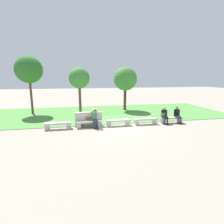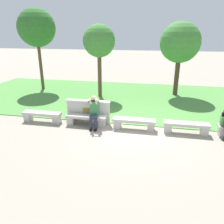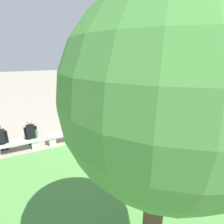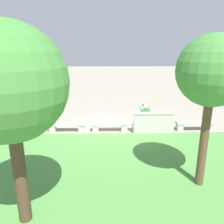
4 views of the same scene
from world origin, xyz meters
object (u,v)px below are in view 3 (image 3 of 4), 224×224
person_distant (31,133)px  person_companion (1,138)px  bench_far (68,135)px  backpack (34,133)px  bench_end (16,145)px  bench_main (172,115)px  bench_mid (110,127)px  bench_near (144,120)px  tree_behind_wall (164,99)px  person_photographer (138,113)px

person_distant → person_companion: (1.03, 0.00, 0.00)m
bench_far → backpack: backpack is taller
bench_end → bench_main: bearing=180.0°
bench_mid → bench_near: bearing=180.0°
bench_far → person_companion: person_companion is taller
bench_near → bench_mid: 2.04m
bench_mid → bench_far: 2.04m
bench_far → bench_main: bearing=180.0°
bench_far → tree_behind_wall: bearing=90.1°
bench_mid → backpack: 3.40m
bench_mid → person_photographer: bearing=-177.4°
bench_end → backpack: size_ratio=4.06×
bench_end → person_distant: bearing=-173.6°
bench_near → person_photographer: 0.59m
person_photographer → tree_behind_wall: bearing=57.2°
bench_mid → person_photographer: size_ratio=1.32×
bench_near → bench_mid: same height
bench_mid → person_photographer: 1.72m
person_distant → tree_behind_wall: tree_behind_wall is taller
bench_near → bench_far: size_ratio=1.00×
bench_main → person_photographer: person_photographer is taller
person_photographer → backpack: person_photographer is taller
bench_mid → person_distant: bearing=-1.1°
backpack → bench_main: bearing=179.8°
bench_far → person_photographer: size_ratio=1.32×
bench_far → backpack: (1.35, -0.03, 0.33)m
bench_far → person_companion: size_ratio=1.38×
bench_near → backpack: bearing=-0.3°
bench_end → tree_behind_wall: bearing=109.9°
bench_mid → person_distant: 3.51m
bench_near → person_companion: bearing=-0.6°
bench_mid → backpack: size_ratio=4.06×
bench_far → tree_behind_wall: tree_behind_wall is taller
bench_main → bench_mid: bearing=0.0°
bench_end → person_companion: person_companion is taller
backpack → tree_behind_wall: size_ratio=0.10×
person_photographer → backpack: (5.05, 0.05, -0.11)m
bench_end → backpack: backpack is taller
bench_main → backpack: bearing=-0.2°
bench_end → person_distant: size_ratio=1.38×
tree_behind_wall → bench_far: bearing=-89.9°
person_companion → bench_far: bearing=178.5°
person_companion → backpack: bearing=178.2°
bench_mid → backpack: bearing=-0.5°
bench_far → person_distant: (1.45, -0.07, 0.38)m
bench_near → bench_far: bearing=0.0°
bench_mid → backpack: backpack is taller
tree_behind_wall → person_photographer: bearing=-122.8°
person_photographer → person_distant: bearing=0.1°
bench_far → person_companion: bearing=-1.5°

